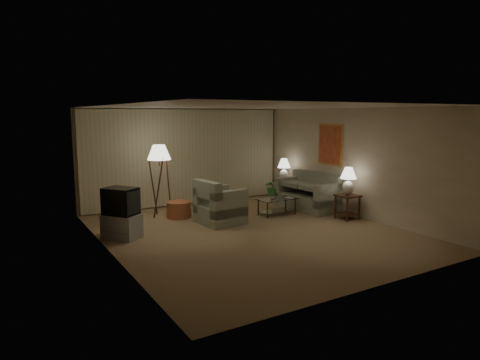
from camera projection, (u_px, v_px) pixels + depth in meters
name	position (u px, v px, depth m)	size (l,w,h in m)	color
ground	(251.00, 232.00, 9.34)	(7.00, 7.00, 0.00)	#A08658
room_shell	(219.00, 147.00, 10.36)	(6.04, 7.02, 2.72)	beige
sofa	(307.00, 195.00, 11.51)	(1.86, 1.10, 0.78)	gray
armchair	(220.00, 206.00, 10.03)	(1.14, 1.10, 0.82)	gray
side_table_near	(347.00, 203.00, 10.44)	(0.50, 0.50, 0.60)	#351B0E
side_table_far	(284.00, 187.00, 12.64)	(0.51, 0.43, 0.60)	#351B0E
table_lamp_near	(348.00, 179.00, 10.35)	(0.39, 0.39, 0.67)	white
table_lamp_far	(284.00, 168.00, 12.55)	(0.38, 0.38, 0.66)	white
coffee_table	(277.00, 204.00, 10.90)	(1.00, 0.55, 0.41)	silver
tv_cabinet	(122.00, 226.00, 8.84)	(0.81, 0.88, 0.50)	#ABABAE
crt_tv	(121.00, 201.00, 8.76)	(0.76, 0.80, 0.56)	black
floor_lamp	(160.00, 179.00, 10.63)	(0.58, 0.58, 1.80)	#351B0E
ottoman	(179.00, 209.00, 10.61)	(0.60, 0.60, 0.40)	#B56A3D
vase	(272.00, 196.00, 10.79)	(0.15, 0.15, 0.15)	white
flowers	(272.00, 185.00, 10.75)	(0.38, 0.33, 0.43)	#377C38
book	(287.00, 198.00, 10.92)	(0.15, 0.20, 0.02)	olive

